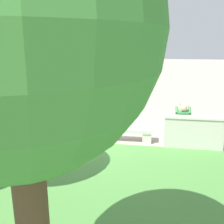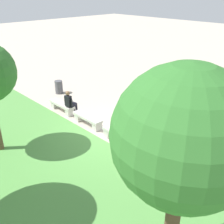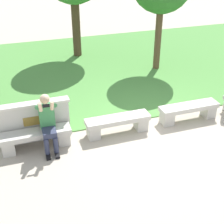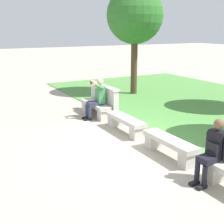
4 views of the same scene
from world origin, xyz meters
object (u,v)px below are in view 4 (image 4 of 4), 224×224
at_px(bench_main, 95,107).
at_px(backpack, 214,151).
at_px(bench_near, 125,123).
at_px(bench_mid, 170,145).
at_px(tree_right_background, 135,16).
at_px(person_photographer, 97,96).
at_px(person_distant, 213,150).

xyz_separation_m(bench_main, backpack, (5.32, -0.02, 0.34)).
height_order(bench_main, bench_near, same).
relative_size(bench_mid, tree_right_background, 0.35).
height_order(bench_near, person_photographer, person_photographer).
relative_size(backpack, tree_right_background, 0.09).
bearing_deg(bench_mid, bench_main, 180.00).
distance_m(backpack, tree_right_background, 8.76).
distance_m(bench_main, backpack, 5.33).
relative_size(bench_mid, person_distant, 1.28).
relative_size(bench_main, bench_mid, 1.00).
relative_size(bench_main, person_distant, 1.28).
bearing_deg(bench_main, person_distant, -0.71).
bearing_deg(person_photographer, bench_main, 165.50).
bearing_deg(bench_near, bench_mid, 0.00).
height_order(bench_mid, person_distant, person_distant).
bearing_deg(bench_main, tree_right_background, 128.18).
bearing_deg(bench_mid, bench_near, 180.00).
height_order(bench_main, tree_right_background, tree_right_background).
distance_m(bench_main, bench_mid, 3.98).
relative_size(bench_main, tree_right_background, 0.35).
xyz_separation_m(bench_near, backpack, (3.33, -0.02, 0.34)).
xyz_separation_m(bench_main, bench_mid, (3.98, 0.00, 0.00)).
height_order(bench_main, bench_mid, same).
height_order(bench_near, backpack, backpack).
height_order(person_photographer, person_distant, person_photographer).
distance_m(bench_near, tree_right_background, 6.18).
distance_m(bench_mid, backpack, 1.39).
relative_size(bench_main, bench_near, 1.00).
bearing_deg(bench_near, tree_right_background, 145.16).
xyz_separation_m(backpack, tree_right_background, (-7.73, 3.08, 2.75)).
height_order(bench_near, person_distant, person_distant).
bearing_deg(bench_mid, person_distant, -2.80).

